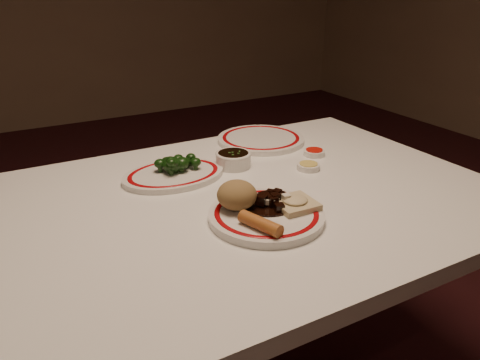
% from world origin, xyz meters
% --- Properties ---
extents(dining_table, '(1.20, 0.90, 0.75)m').
position_xyz_m(dining_table, '(0.00, 0.00, 0.66)').
color(dining_table, white).
rests_on(dining_table, ground).
extents(main_plate, '(0.29, 0.29, 0.02)m').
position_xyz_m(main_plate, '(-0.05, -0.13, 0.76)').
color(main_plate, silver).
rests_on(main_plate, dining_table).
extents(rice_mound, '(0.09, 0.09, 0.06)m').
position_xyz_m(rice_mound, '(-0.10, -0.08, 0.80)').
color(rice_mound, olive).
rests_on(rice_mound, main_plate).
extents(spring_roll, '(0.06, 0.11, 0.03)m').
position_xyz_m(spring_roll, '(-0.10, -0.19, 0.78)').
color(spring_roll, '#AD652A').
rests_on(spring_roll, main_plate).
extents(fried_wonton, '(0.09, 0.09, 0.02)m').
position_xyz_m(fried_wonton, '(0.02, -0.14, 0.78)').
color(fried_wonton, '#C3B489').
rests_on(fried_wonton, main_plate).
extents(stirfry_heap, '(0.12, 0.12, 0.03)m').
position_xyz_m(stirfry_heap, '(-0.02, -0.11, 0.78)').
color(stirfry_heap, black).
rests_on(stirfry_heap, main_plate).
extents(broccoli_plate, '(0.28, 0.24, 0.02)m').
position_xyz_m(broccoli_plate, '(-0.14, 0.19, 0.76)').
color(broccoli_plate, silver).
rests_on(broccoli_plate, dining_table).
extents(broccoli_pile, '(0.12, 0.07, 0.05)m').
position_xyz_m(broccoli_pile, '(-0.14, 0.19, 0.79)').
color(broccoli_pile, '#23471C').
rests_on(broccoli_pile, broccoli_plate).
extents(soy_bowl, '(0.10, 0.10, 0.04)m').
position_xyz_m(soy_bowl, '(0.03, 0.18, 0.77)').
color(soy_bowl, silver).
rests_on(soy_bowl, dining_table).
extents(sweet_sour_dish, '(0.06, 0.06, 0.02)m').
position_xyz_m(sweet_sour_dish, '(0.29, 0.14, 0.76)').
color(sweet_sour_dish, silver).
rests_on(sweet_sour_dish, dining_table).
extents(mustard_dish, '(0.06, 0.06, 0.02)m').
position_xyz_m(mustard_dish, '(0.21, 0.06, 0.76)').
color(mustard_dish, silver).
rests_on(mustard_dish, dining_table).
extents(far_plate, '(0.36, 0.36, 0.02)m').
position_xyz_m(far_plate, '(0.21, 0.33, 0.76)').
color(far_plate, silver).
rests_on(far_plate, dining_table).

